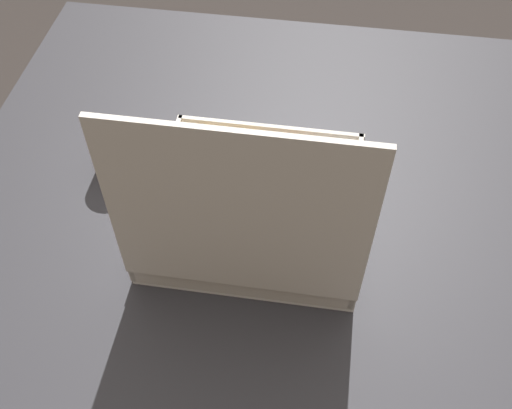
# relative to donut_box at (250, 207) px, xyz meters

# --- Properties ---
(ground_plane) EXTENTS (8.00, 8.00, 0.00)m
(ground_plane) POSITION_rel_donut_box_xyz_m (-0.01, -0.11, -0.76)
(ground_plane) COLOR #2D2826
(dining_table) EXTENTS (1.02, 0.93, 0.70)m
(dining_table) POSITION_rel_donut_box_xyz_m (-0.01, -0.11, -0.15)
(dining_table) COLOR #2D2D33
(dining_table) RESTS_ON ground_plane
(donut_box) EXTENTS (0.32, 0.33, 0.34)m
(donut_box) POSITION_rel_donut_box_xyz_m (0.00, 0.00, 0.00)
(donut_box) COLOR white
(donut_box) RESTS_ON dining_table
(coffee_mug) EXTENTS (0.07, 0.07, 0.08)m
(coffee_mug) POSITION_rel_donut_box_xyz_m (0.24, -0.10, -0.02)
(coffee_mug) COLOR white
(coffee_mug) RESTS_ON dining_table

